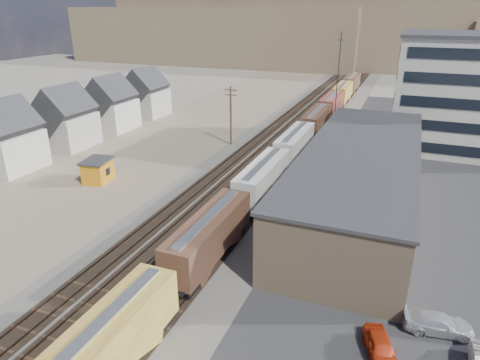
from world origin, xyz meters
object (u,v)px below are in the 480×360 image
at_px(parked_car_red, 381,348).
at_px(parked_car_silver, 438,324).
at_px(maintenance_shed, 98,170).
at_px(parked_car_blue, 459,137).
at_px(freight_train, 306,131).
at_px(utility_pole_north, 231,115).

relative_size(parked_car_red, parked_car_silver, 0.88).
bearing_deg(maintenance_shed, parked_car_red, -26.04).
bearing_deg(parked_car_blue, maintenance_shed, -156.39).
bearing_deg(parked_car_red, maintenance_shed, 134.82).
xyz_separation_m(maintenance_shed, parked_car_red, (38.54, -18.83, -0.85)).
relative_size(freight_train, parked_car_blue, 20.04).
height_order(parked_car_red, parked_car_silver, parked_car_red).
bearing_deg(parked_car_silver, parked_car_red, 129.21).
bearing_deg(parked_car_silver, utility_pole_north, 32.22).
bearing_deg(utility_pole_north, freight_train, 16.22).
relative_size(freight_train, utility_pole_north, 11.97).
height_order(utility_pole_north, parked_car_red, utility_pole_north).
distance_m(maintenance_shed, parked_car_red, 42.90).
bearing_deg(parked_car_silver, freight_train, 17.20).
height_order(freight_train, maintenance_shed, freight_train).
bearing_deg(utility_pole_north, parked_car_silver, -49.14).
distance_m(utility_pole_north, maintenance_shed, 24.69).
xyz_separation_m(maintenance_shed, parked_car_blue, (47.09, 38.50, -0.77)).
bearing_deg(parked_car_blue, parked_car_red, -114.15).
distance_m(parked_car_silver, parked_car_blue, 53.47).
relative_size(maintenance_shed, parked_car_silver, 0.96).
xyz_separation_m(parked_car_silver, parked_car_blue, (4.85, 53.25, 0.11)).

